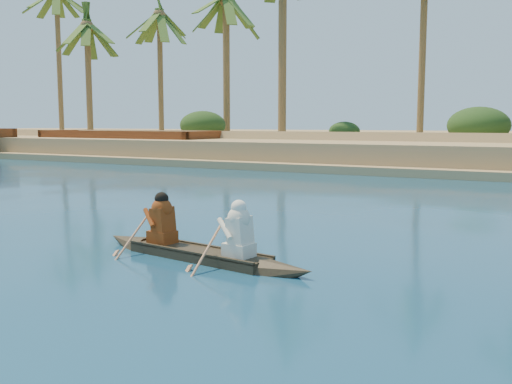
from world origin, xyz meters
The scene contains 5 objects.
sandy_embankment centered at (0.00, 46.89, 0.53)m, with size 150.00×51.00×1.50m.
palm_grove centered at (0.00, 35.00, 8.00)m, with size 110.00×14.00×16.00m, color #2E521D, non-canonical shape.
shrub_cluster centered at (0.00, 31.50, 1.20)m, with size 100.00×6.00×2.40m, color #1C3814, non-canonical shape.
canoe centered at (8.00, 6.13, 0.23)m, with size 4.46×1.17×1.22m.
barge_mid centered at (-12.00, 27.00, 0.73)m, with size 12.63×4.50×2.09m.
Camera 1 is at (13.34, -1.51, 2.25)m, focal length 40.00 mm.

